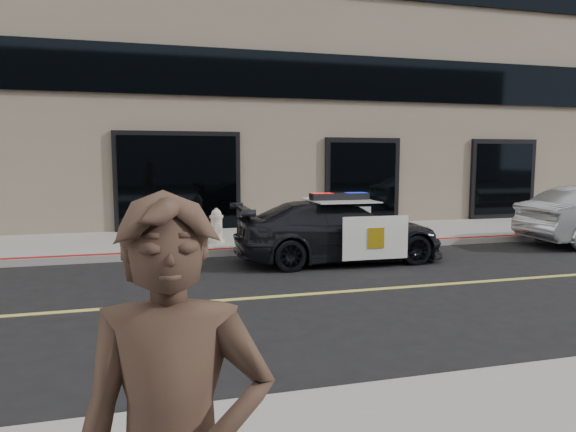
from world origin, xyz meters
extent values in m
plane|color=black|center=(0.00, 0.00, 0.00)|extent=(120.00, 120.00, 0.00)
cube|color=gray|center=(0.00, 5.25, 0.07)|extent=(60.00, 3.50, 0.15)
cube|color=#756856|center=(0.00, 10.50, 6.00)|extent=(60.00, 7.00, 12.00)
imported|color=black|center=(2.00, 2.35, 0.63)|extent=(1.92, 4.43, 1.27)
cube|color=white|center=(2.41, 1.44, 0.61)|extent=(1.35, 0.05, 0.85)
cube|color=white|center=(2.44, 3.25, 0.61)|extent=(1.35, 0.05, 0.85)
cube|color=white|center=(2.00, 2.35, 1.28)|extent=(1.29, 1.54, 0.02)
cube|color=gold|center=(2.41, 1.41, 0.61)|extent=(0.34, 0.02, 0.40)
cube|color=black|center=(2.00, 2.35, 1.35)|extent=(1.22, 0.34, 0.15)
cube|color=red|center=(1.63, 2.36, 1.36)|extent=(0.43, 0.28, 0.14)
cube|color=#0C19CC|center=(2.37, 2.35, 1.36)|extent=(0.43, 0.28, 0.14)
cylinder|color=#C2B2A0|center=(-0.28, 4.46, 0.19)|extent=(0.37, 0.37, 0.08)
cylinder|color=#C2B2A0|center=(-0.28, 4.46, 0.49)|extent=(0.27, 0.27, 0.52)
cylinder|color=#C2B2A0|center=(-0.28, 4.46, 0.77)|extent=(0.32, 0.32, 0.06)
sphere|color=#C2B2A0|center=(-0.28, 4.46, 0.83)|extent=(0.24, 0.24, 0.24)
cylinder|color=#C2B2A0|center=(-0.28, 4.46, 0.93)|extent=(0.07, 0.07, 0.07)
cylinder|color=#C2B2A0|center=(-0.28, 4.64, 0.56)|extent=(0.13, 0.12, 0.13)
cylinder|color=#C2B2A0|center=(-0.28, 4.29, 0.56)|extent=(0.13, 0.12, 0.13)
cylinder|color=#C2B2A0|center=(-0.28, 4.26, 0.49)|extent=(0.18, 0.14, 0.18)
camera|label=1|loc=(-1.78, -7.57, 2.16)|focal=32.00mm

